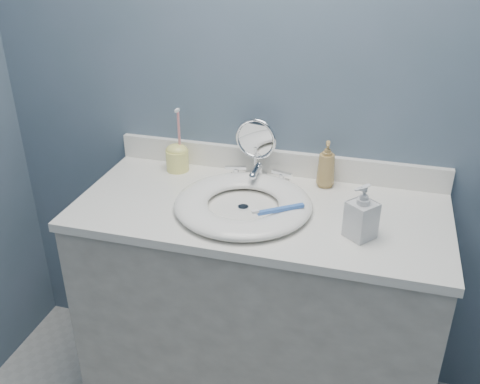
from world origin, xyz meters
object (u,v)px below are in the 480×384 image
(soap_bottle_clear, at_px, (362,211))
(toothbrush_holder, at_px, (177,156))
(makeup_mirror, at_px, (256,146))
(soap_bottle_amber, at_px, (326,164))

(soap_bottle_clear, distance_m, toothbrush_holder, 0.75)
(makeup_mirror, distance_m, soap_bottle_amber, 0.26)
(toothbrush_holder, bearing_deg, soap_bottle_clear, -22.75)
(makeup_mirror, relative_size, toothbrush_holder, 0.93)
(soap_bottle_amber, bearing_deg, toothbrush_holder, 175.19)
(soap_bottle_amber, xyz_separation_m, soap_bottle_clear, (0.14, -0.31, 0.00))
(soap_bottle_amber, distance_m, toothbrush_holder, 0.55)
(makeup_mirror, xyz_separation_m, toothbrush_holder, (-0.29, -0.02, -0.07))
(soap_bottle_clear, xyz_separation_m, toothbrush_holder, (-0.69, 0.29, -0.03))
(makeup_mirror, distance_m, soap_bottle_clear, 0.51)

